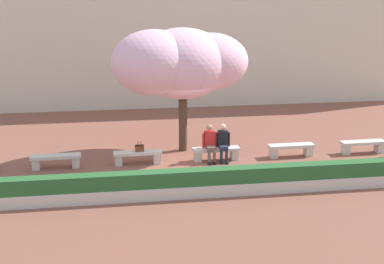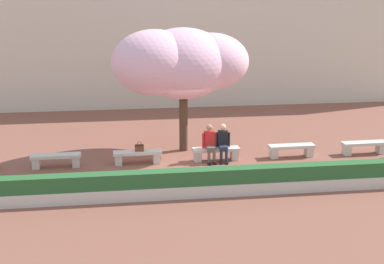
{
  "view_description": "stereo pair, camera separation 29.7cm",
  "coord_description": "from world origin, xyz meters",
  "px_view_note": "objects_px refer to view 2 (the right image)",
  "views": [
    {
      "loc": [
        -2.24,
        -17.41,
        5.77
      ],
      "look_at": [
        0.54,
        0.2,
        1.0
      ],
      "focal_mm": 50.0,
      "sensor_mm": 36.0,
      "label": 1
    },
    {
      "loc": [
        -1.94,
        -17.46,
        5.77
      ],
      "look_at": [
        0.54,
        0.2,
        1.0
      ],
      "focal_mm": 50.0,
      "sensor_mm": 36.0,
      "label": 2
    }
  ],
  "objects_px": {
    "stone_bench_far_east": "(364,146)",
    "person_seated_left": "(210,142)",
    "cherry_tree_main": "(180,63)",
    "handbag": "(139,147)",
    "stone_bench_east_end": "(291,149)",
    "stone_bench_near_east": "(216,152)",
    "person_seated_right": "(223,141)",
    "stone_bench_center": "(138,155)",
    "stone_bench_near_west": "(56,159)"
  },
  "relations": [
    {
      "from": "cherry_tree_main",
      "to": "stone_bench_center",
      "type": "bearing_deg",
      "value": -141.29
    },
    {
      "from": "stone_bench_east_end",
      "to": "stone_bench_far_east",
      "type": "relative_size",
      "value": 1.0
    },
    {
      "from": "stone_bench_center",
      "to": "person_seated_left",
      "type": "relative_size",
      "value": 1.28
    },
    {
      "from": "handbag",
      "to": "person_seated_right",
      "type": "bearing_deg",
      "value": -0.92
    },
    {
      "from": "stone_bench_near_east",
      "to": "handbag",
      "type": "height_order",
      "value": "handbag"
    },
    {
      "from": "stone_bench_center",
      "to": "person_seated_left",
      "type": "xyz_separation_m",
      "value": [
        2.48,
        -0.05,
        0.4
      ]
    },
    {
      "from": "person_seated_right",
      "to": "stone_bench_near_west",
      "type": "bearing_deg",
      "value": 179.46
    },
    {
      "from": "stone_bench_near_west",
      "to": "stone_bench_center",
      "type": "xyz_separation_m",
      "value": [
        2.72,
        0.0,
        0.0
      ]
    },
    {
      "from": "stone_bench_near_west",
      "to": "handbag",
      "type": "xyz_separation_m",
      "value": [
        2.78,
        -0.01,
        0.28
      ]
    },
    {
      "from": "person_seated_right",
      "to": "handbag",
      "type": "height_order",
      "value": "person_seated_right"
    },
    {
      "from": "stone_bench_near_east",
      "to": "stone_bench_far_east",
      "type": "relative_size",
      "value": 1.0
    },
    {
      "from": "cherry_tree_main",
      "to": "person_seated_left",
      "type": "bearing_deg",
      "value": -58.05
    },
    {
      "from": "stone_bench_far_east",
      "to": "person_seated_left",
      "type": "relative_size",
      "value": 1.28
    },
    {
      "from": "stone_bench_center",
      "to": "stone_bench_east_end",
      "type": "relative_size",
      "value": 1.0
    },
    {
      "from": "handbag",
      "to": "stone_bench_east_end",
      "type": "bearing_deg",
      "value": 0.08
    },
    {
      "from": "stone_bench_far_east",
      "to": "cherry_tree_main",
      "type": "bearing_deg",
      "value": 168.64
    },
    {
      "from": "stone_bench_center",
      "to": "stone_bench_near_east",
      "type": "xyz_separation_m",
      "value": [
        2.72,
        0.0,
        0.0
      ]
    },
    {
      "from": "stone_bench_center",
      "to": "person_seated_left",
      "type": "distance_m",
      "value": 2.52
    },
    {
      "from": "cherry_tree_main",
      "to": "stone_bench_near_west",
      "type": "bearing_deg",
      "value": -163.25
    },
    {
      "from": "stone_bench_near_east",
      "to": "stone_bench_east_end",
      "type": "bearing_deg",
      "value": 0.0
    },
    {
      "from": "stone_bench_near_west",
      "to": "stone_bench_far_east",
      "type": "distance_m",
      "value": 10.87
    },
    {
      "from": "stone_bench_near_west",
      "to": "stone_bench_center",
      "type": "bearing_deg",
      "value": 0.0
    },
    {
      "from": "stone_bench_far_east",
      "to": "stone_bench_east_end",
      "type": "bearing_deg",
      "value": 180.0
    },
    {
      "from": "person_seated_left",
      "to": "handbag",
      "type": "bearing_deg",
      "value": 178.9
    },
    {
      "from": "stone_bench_east_end",
      "to": "person_seated_right",
      "type": "height_order",
      "value": "person_seated_right"
    },
    {
      "from": "stone_bench_near_west",
      "to": "person_seated_right",
      "type": "bearing_deg",
      "value": -0.54
    },
    {
      "from": "stone_bench_east_end",
      "to": "handbag",
      "type": "distance_m",
      "value": 5.38
    },
    {
      "from": "stone_bench_near_east",
      "to": "stone_bench_far_east",
      "type": "bearing_deg",
      "value": 0.0
    },
    {
      "from": "cherry_tree_main",
      "to": "handbag",
      "type": "bearing_deg",
      "value": -139.98
    },
    {
      "from": "stone_bench_far_east",
      "to": "handbag",
      "type": "distance_m",
      "value": 8.09
    },
    {
      "from": "stone_bench_near_west",
      "to": "stone_bench_near_east",
      "type": "relative_size",
      "value": 1.0
    },
    {
      "from": "stone_bench_near_east",
      "to": "person_seated_left",
      "type": "relative_size",
      "value": 1.28
    },
    {
      "from": "person_seated_right",
      "to": "handbag",
      "type": "bearing_deg",
      "value": 179.08
    },
    {
      "from": "stone_bench_center",
      "to": "cherry_tree_main",
      "type": "height_order",
      "value": "cherry_tree_main"
    },
    {
      "from": "stone_bench_far_east",
      "to": "stone_bench_center",
      "type": "bearing_deg",
      "value": 180.0
    },
    {
      "from": "person_seated_left",
      "to": "handbag",
      "type": "relative_size",
      "value": 3.81
    },
    {
      "from": "stone_bench_east_end",
      "to": "handbag",
      "type": "bearing_deg",
      "value": -179.92
    },
    {
      "from": "stone_bench_east_end",
      "to": "stone_bench_far_east",
      "type": "distance_m",
      "value": 2.72
    },
    {
      "from": "person_seated_right",
      "to": "stone_bench_center",
      "type": "bearing_deg",
      "value": 178.96
    },
    {
      "from": "stone_bench_near_west",
      "to": "stone_bench_center",
      "type": "distance_m",
      "value": 2.72
    },
    {
      "from": "stone_bench_far_east",
      "to": "person_seated_right",
      "type": "height_order",
      "value": "person_seated_right"
    },
    {
      "from": "person_seated_left",
      "to": "cherry_tree_main",
      "type": "height_order",
      "value": "cherry_tree_main"
    },
    {
      "from": "stone_bench_east_end",
      "to": "stone_bench_near_east",
      "type": "bearing_deg",
      "value": 180.0
    },
    {
      "from": "cherry_tree_main",
      "to": "stone_bench_far_east",
      "type": "bearing_deg",
      "value": -11.36
    },
    {
      "from": "cherry_tree_main",
      "to": "stone_bench_near_east",
      "type": "bearing_deg",
      "value": -50.39
    },
    {
      "from": "stone_bench_near_east",
      "to": "person_seated_right",
      "type": "xyz_separation_m",
      "value": [
        0.23,
        -0.05,
        0.4
      ]
    },
    {
      "from": "stone_bench_near_east",
      "to": "stone_bench_center",
      "type": "bearing_deg",
      "value": 180.0
    },
    {
      "from": "stone_bench_east_end",
      "to": "stone_bench_near_west",
      "type": "bearing_deg",
      "value": 180.0
    },
    {
      "from": "cherry_tree_main",
      "to": "stone_bench_east_end",
      "type": "bearing_deg",
      "value": -19.01
    },
    {
      "from": "stone_bench_center",
      "to": "stone_bench_far_east",
      "type": "relative_size",
      "value": 1.0
    }
  ]
}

